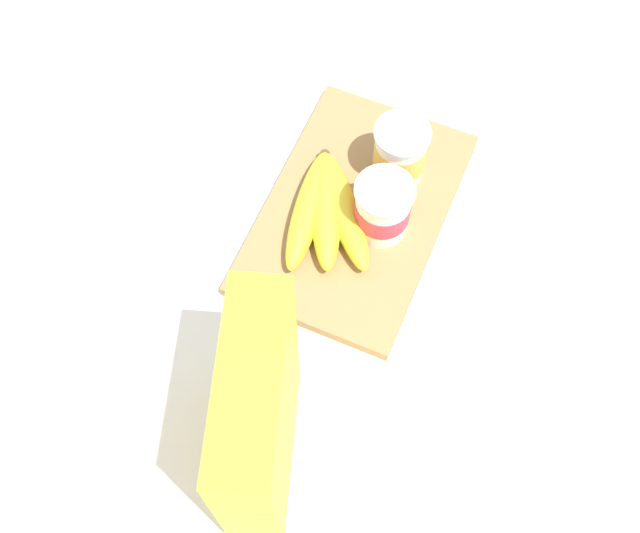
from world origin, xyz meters
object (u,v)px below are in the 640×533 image
(yogurt_cup_front, at_px, (400,153))
(yogurt_cup_back, at_px, (383,208))
(cutting_board, at_px, (355,213))
(cereal_box, at_px, (259,422))
(banana_bunch, at_px, (326,210))

(yogurt_cup_front, distance_m, yogurt_cup_back, 0.09)
(cutting_board, xyz_separation_m, yogurt_cup_front, (-0.08, 0.03, 0.05))
(cereal_box, bearing_deg, cutting_board, 165.96)
(yogurt_cup_front, relative_size, yogurt_cup_back, 1.04)
(cutting_board, height_order, yogurt_cup_back, yogurt_cup_back)
(cutting_board, relative_size, yogurt_cup_back, 3.94)
(cutting_board, distance_m, yogurt_cup_front, 0.10)
(cutting_board, relative_size, banana_bunch, 1.81)
(cereal_box, distance_m, yogurt_cup_back, 0.34)
(cereal_box, distance_m, banana_bunch, 0.34)
(cereal_box, xyz_separation_m, yogurt_cup_back, (-0.33, 0.01, -0.08))
(yogurt_cup_front, xyz_separation_m, yogurt_cup_back, (0.09, 0.01, -0.00))
(yogurt_cup_front, relative_size, banana_bunch, 0.48)
(cereal_box, relative_size, yogurt_cup_front, 3.12)
(yogurt_cup_front, height_order, banana_bunch, yogurt_cup_front)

